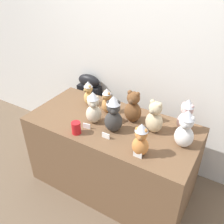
{
  "coord_description": "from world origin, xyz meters",
  "views": [
    {
      "loc": [
        0.95,
        -1.34,
        2.08
      ],
      "look_at": [
        0.0,
        0.25,
        0.91
      ],
      "focal_mm": 39.45,
      "sensor_mm": 36.0,
      "label": 1
    }
  ],
  "objects_px": {
    "teddy_bear_ginger": "(141,140)",
    "teddy_bear_charcoal": "(113,114)",
    "teddy_bear_caramel": "(107,101)",
    "teddy_bear_snow": "(185,129)",
    "teddy_bear_chestnut": "(133,108)",
    "party_cup_red": "(76,128)",
    "teddy_bear_honey": "(89,93)",
    "teddy_bear_sand": "(154,118)",
    "teddy_bear_cream": "(93,108)",
    "instrument_case": "(91,109)",
    "teddy_bear_blush": "(186,116)",
    "display_table": "(112,155)"
  },
  "relations": [
    {
      "from": "teddy_bear_snow",
      "to": "teddy_bear_charcoal",
      "type": "distance_m",
      "value": 0.59
    },
    {
      "from": "teddy_bear_chestnut",
      "to": "teddy_bear_blush",
      "type": "relative_size",
      "value": 1.0
    },
    {
      "from": "teddy_bear_snow",
      "to": "teddy_bear_cream",
      "type": "relative_size",
      "value": 1.07
    },
    {
      "from": "teddy_bear_sand",
      "to": "teddy_bear_caramel",
      "type": "bearing_deg",
      "value": -173.57
    },
    {
      "from": "teddy_bear_honey",
      "to": "teddy_bear_blush",
      "type": "distance_m",
      "value": 0.98
    },
    {
      "from": "teddy_bear_ginger",
      "to": "teddy_bear_honey",
      "type": "bearing_deg",
      "value": 139.53
    },
    {
      "from": "instrument_case",
      "to": "teddy_bear_cream",
      "type": "distance_m",
      "value": 0.88
    },
    {
      "from": "display_table",
      "to": "teddy_bear_cream",
      "type": "xyz_separation_m",
      "value": [
        -0.15,
        -0.07,
        0.55
      ]
    },
    {
      "from": "instrument_case",
      "to": "party_cup_red",
      "type": "bearing_deg",
      "value": -63.81
    },
    {
      "from": "display_table",
      "to": "teddy_bear_caramel",
      "type": "distance_m",
      "value": 0.56
    },
    {
      "from": "teddy_bear_ginger",
      "to": "teddy_bear_charcoal",
      "type": "xyz_separation_m",
      "value": [
        -0.33,
        0.16,
        0.03
      ]
    },
    {
      "from": "teddy_bear_honey",
      "to": "teddy_bear_blush",
      "type": "bearing_deg",
      "value": 29.34
    },
    {
      "from": "teddy_bear_sand",
      "to": "teddy_bear_blush",
      "type": "relative_size",
      "value": 0.97
    },
    {
      "from": "teddy_bear_chestnut",
      "to": "teddy_bear_honey",
      "type": "bearing_deg",
      "value": 172.31
    },
    {
      "from": "teddy_bear_blush",
      "to": "teddy_bear_cream",
      "type": "bearing_deg",
      "value": -150.07
    },
    {
      "from": "teddy_bear_cream",
      "to": "teddy_bear_chestnut",
      "type": "relative_size",
      "value": 1.0
    },
    {
      "from": "display_table",
      "to": "teddy_bear_ginger",
      "type": "height_order",
      "value": "teddy_bear_ginger"
    },
    {
      "from": "teddy_bear_cream",
      "to": "teddy_bear_blush",
      "type": "bearing_deg",
      "value": -11.19
    },
    {
      "from": "display_table",
      "to": "teddy_bear_chestnut",
      "type": "relative_size",
      "value": 5.1
    },
    {
      "from": "teddy_bear_caramel",
      "to": "teddy_bear_charcoal",
      "type": "height_order",
      "value": "teddy_bear_charcoal"
    },
    {
      "from": "teddy_bear_snow",
      "to": "teddy_bear_honey",
      "type": "height_order",
      "value": "teddy_bear_snow"
    },
    {
      "from": "teddy_bear_chestnut",
      "to": "party_cup_red",
      "type": "height_order",
      "value": "teddy_bear_chestnut"
    },
    {
      "from": "teddy_bear_ginger",
      "to": "teddy_bear_caramel",
      "type": "xyz_separation_m",
      "value": [
        -0.54,
        0.4,
        -0.01
      ]
    },
    {
      "from": "display_table",
      "to": "teddy_bear_honey",
      "type": "height_order",
      "value": "teddy_bear_honey"
    },
    {
      "from": "teddy_bear_caramel",
      "to": "teddy_bear_chestnut",
      "type": "relative_size",
      "value": 0.82
    },
    {
      "from": "teddy_bear_ginger",
      "to": "party_cup_red",
      "type": "distance_m",
      "value": 0.59
    },
    {
      "from": "teddy_bear_chestnut",
      "to": "teddy_bear_charcoal",
      "type": "bearing_deg",
      "value": -111.31
    },
    {
      "from": "teddy_bear_honey",
      "to": "party_cup_red",
      "type": "bearing_deg",
      "value": -40.77
    },
    {
      "from": "instrument_case",
      "to": "teddy_bear_charcoal",
      "type": "xyz_separation_m",
      "value": [
        0.69,
        -0.6,
        0.48
      ]
    },
    {
      "from": "teddy_bear_honey",
      "to": "teddy_bear_charcoal",
      "type": "xyz_separation_m",
      "value": [
        0.45,
        -0.27,
        0.04
      ]
    },
    {
      "from": "teddy_bear_ginger",
      "to": "teddy_bear_cream",
      "type": "relative_size",
      "value": 0.91
    },
    {
      "from": "teddy_bear_caramel",
      "to": "teddy_bear_snow",
      "type": "relative_size",
      "value": 0.77
    },
    {
      "from": "teddy_bear_caramel",
      "to": "teddy_bear_honey",
      "type": "bearing_deg",
      "value": -166.86
    },
    {
      "from": "teddy_bear_honey",
      "to": "teddy_bear_cream",
      "type": "relative_size",
      "value": 0.82
    },
    {
      "from": "teddy_bear_honey",
      "to": "party_cup_red",
      "type": "relative_size",
      "value": 2.33
    },
    {
      "from": "teddy_bear_snow",
      "to": "teddy_bear_blush",
      "type": "bearing_deg",
      "value": 105.41
    },
    {
      "from": "teddy_bear_honey",
      "to": "teddy_bear_chestnut",
      "type": "distance_m",
      "value": 0.53
    },
    {
      "from": "teddy_bear_snow",
      "to": "teddy_bear_chestnut",
      "type": "distance_m",
      "value": 0.52
    },
    {
      "from": "teddy_bear_ginger",
      "to": "teddy_bear_sand",
      "type": "relative_size",
      "value": 0.94
    },
    {
      "from": "teddy_bear_sand",
      "to": "teddy_bear_cream",
      "type": "xyz_separation_m",
      "value": [
        -0.52,
        -0.15,
        0.01
      ]
    },
    {
      "from": "instrument_case",
      "to": "teddy_bear_blush",
      "type": "height_order",
      "value": "teddy_bear_blush"
    },
    {
      "from": "teddy_bear_caramel",
      "to": "teddy_bear_chestnut",
      "type": "bearing_deg",
      "value": 17.68
    },
    {
      "from": "teddy_bear_ginger",
      "to": "teddy_bear_charcoal",
      "type": "distance_m",
      "value": 0.37
    },
    {
      "from": "teddy_bear_charcoal",
      "to": "teddy_bear_cream",
      "type": "height_order",
      "value": "teddy_bear_charcoal"
    },
    {
      "from": "teddy_bear_caramel",
      "to": "teddy_bear_honey",
      "type": "xyz_separation_m",
      "value": [
        -0.24,
        0.03,
        0.0
      ]
    },
    {
      "from": "instrument_case",
      "to": "teddy_bear_chestnut",
      "type": "relative_size",
      "value": 3.02
    },
    {
      "from": "instrument_case",
      "to": "teddy_bear_charcoal",
      "type": "distance_m",
      "value": 1.03
    },
    {
      "from": "teddy_bear_blush",
      "to": "party_cup_red",
      "type": "xyz_separation_m",
      "value": [
        -0.78,
        -0.51,
        -0.1
      ]
    },
    {
      "from": "teddy_bear_honey",
      "to": "teddy_bear_sand",
      "type": "bearing_deg",
      "value": 19.1
    },
    {
      "from": "instrument_case",
      "to": "teddy_bear_cream",
      "type": "relative_size",
      "value": 3.0
    }
  ]
}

